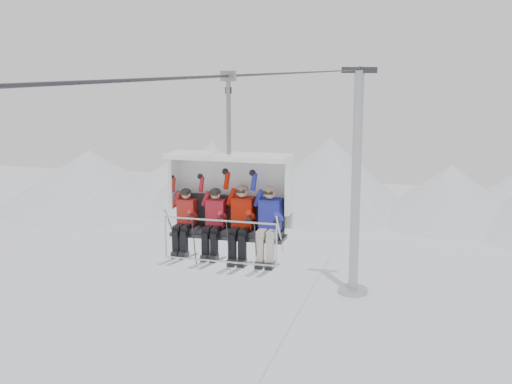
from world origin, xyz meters
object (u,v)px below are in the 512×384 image
(chairlift_carrier, at_px, (231,194))
(skier_center_left, at_px, (214,220))
(skier_far_left, at_px, (185,218))
(lift_tower_right, at_px, (356,200))
(skier_center_right, at_px, (242,219))
(skier_far_right, at_px, (269,221))

(chairlift_carrier, relative_size, skier_center_left, 2.36)
(skier_far_left, distance_m, skier_center_left, 0.69)
(lift_tower_right, relative_size, chairlift_carrier, 3.38)
(skier_far_left, bearing_deg, chairlift_carrier, 18.21)
(lift_tower_right, relative_size, skier_center_left, 7.99)
(skier_center_right, bearing_deg, lift_tower_right, 90.78)
(lift_tower_right, distance_m, skier_far_left, 24.78)
(skier_center_left, xyz_separation_m, skier_center_right, (0.62, 0.01, 0.05))
(skier_center_left, relative_size, skier_far_right, 0.94)
(chairlift_carrier, height_order, skier_center_left, chairlift_carrier)
(chairlift_carrier, relative_size, skier_far_left, 2.36)
(skier_center_left, xyz_separation_m, skier_far_right, (1.23, 0.01, 0.05))
(skier_far_left, bearing_deg, skier_far_right, 0.50)
(lift_tower_right, bearing_deg, skier_far_left, -92.29)
(skier_center_left, bearing_deg, skier_center_right, 1.07)
(skier_far_left, distance_m, skier_far_right, 1.91)
(lift_tower_right, bearing_deg, skier_center_right, -89.22)
(skier_center_left, distance_m, skier_center_right, 0.62)
(lift_tower_right, height_order, skier_center_right, lift_tower_right)
(skier_far_left, xyz_separation_m, skier_center_left, (0.69, 0.01, 0.02))
(skier_center_left, height_order, skier_far_right, skier_far_right)
(chairlift_carrier, height_order, skier_center_right, chairlift_carrier)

